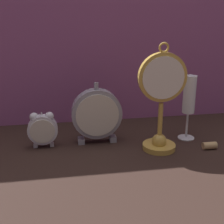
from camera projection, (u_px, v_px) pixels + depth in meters
name	position (u px, v px, depth m)	size (l,w,h in m)	color
ground_plane	(117.00, 157.00, 0.90)	(4.00, 4.00, 0.00)	black
fabric_backdrop_drape	(100.00, 25.00, 1.09)	(1.79, 0.01, 0.70)	#8E4C7F
pocket_watch_on_stand	(161.00, 104.00, 0.90)	(0.14, 0.10, 0.32)	gold
alarm_clock_twin_bell	(43.00, 128.00, 0.94)	(0.09, 0.03, 0.11)	silver
mantel_clock_silver	(97.00, 114.00, 0.97)	(0.16, 0.04, 0.19)	gray
champagne_flute	(189.00, 99.00, 0.99)	(0.05, 0.05, 0.21)	silver
wine_cork	(209.00, 146.00, 0.95)	(0.02, 0.02, 0.04)	tan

